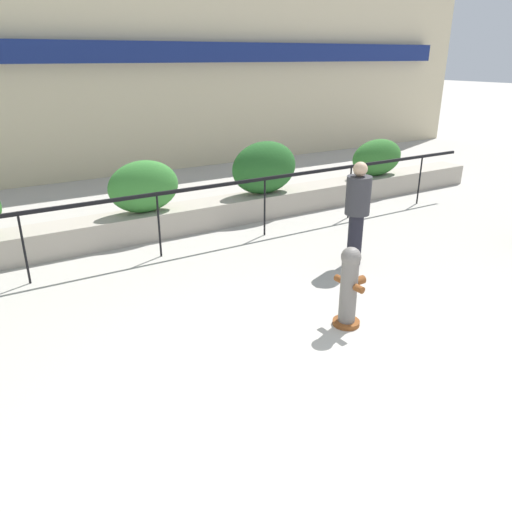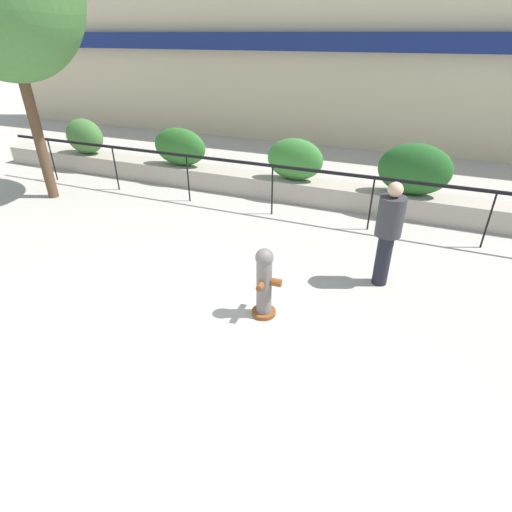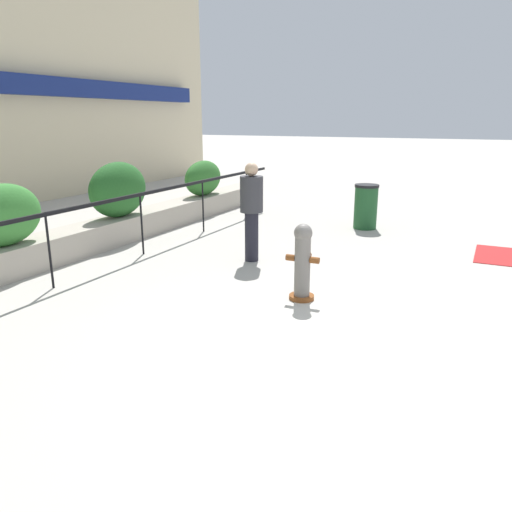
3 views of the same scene
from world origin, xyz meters
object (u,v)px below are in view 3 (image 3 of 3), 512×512
at_px(hedge_bush_4, 203,178).
at_px(hedge_bush_2, 4,215).
at_px(hedge_bush_3, 118,190).
at_px(pedestrian, 252,206).
at_px(trash_bin, 366,207).
at_px(fire_hydrant, 303,261).

bearing_deg(hedge_bush_4, hedge_bush_2, 180.00).
bearing_deg(hedge_bush_3, pedestrian, -93.67).
bearing_deg(hedge_bush_4, trash_bin, -88.95).
bearing_deg(fire_hydrant, hedge_bush_3, 70.31).
height_order(pedestrian, trash_bin, pedestrian).
bearing_deg(hedge_bush_3, hedge_bush_2, 180.00).
relative_size(hedge_bush_2, trash_bin, 1.35).
xyz_separation_m(hedge_bush_2, pedestrian, (2.47, -3.12, -0.00)).
distance_m(hedge_bush_2, fire_hydrant, 4.75).
relative_size(pedestrian, trash_bin, 1.71).
relative_size(fire_hydrant, pedestrian, 0.62).
relative_size(hedge_bush_2, hedge_bush_4, 0.90).
relative_size(hedge_bush_3, trash_bin, 1.52).
height_order(hedge_bush_3, trash_bin, hedge_bush_3).
distance_m(hedge_bush_3, fire_hydrant, 4.93).
distance_m(fire_hydrant, pedestrian, 2.14).
distance_m(hedge_bush_3, hedge_bush_4, 3.27).
height_order(hedge_bush_4, trash_bin, hedge_bush_4).
distance_m(hedge_bush_4, pedestrian, 4.66).
bearing_deg(fire_hydrant, pedestrian, 45.96).
xyz_separation_m(hedge_bush_4, trash_bin, (0.08, -4.28, -0.44)).
height_order(fire_hydrant, trash_bin, fire_hydrant).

